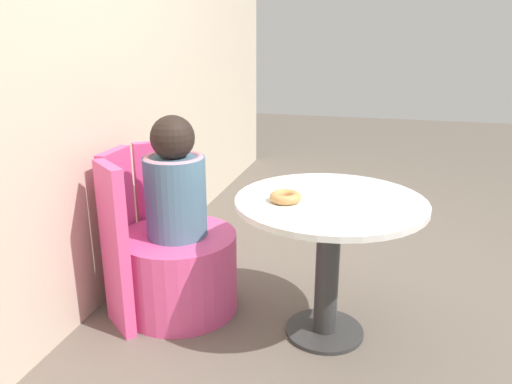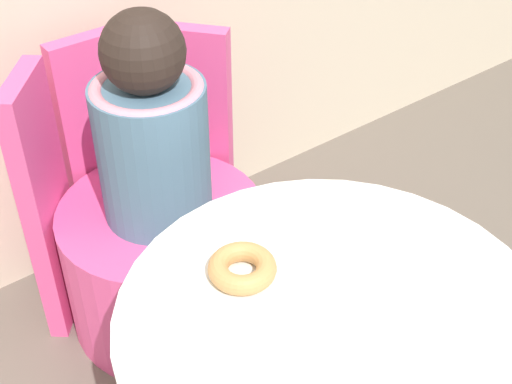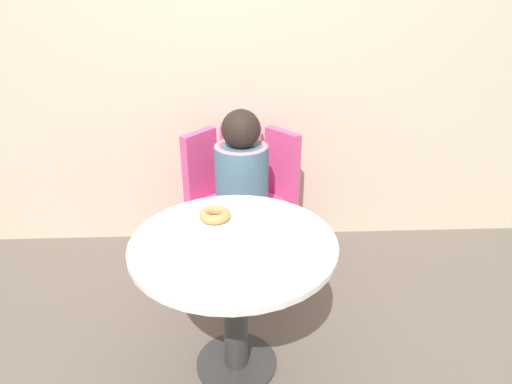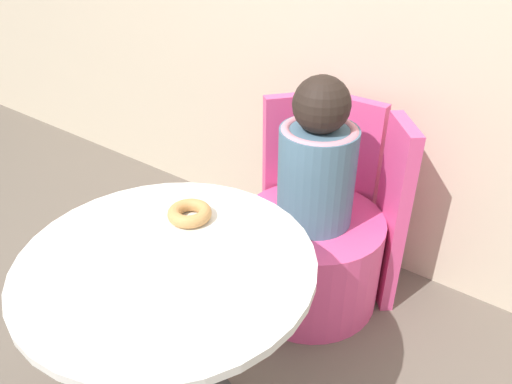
% 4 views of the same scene
% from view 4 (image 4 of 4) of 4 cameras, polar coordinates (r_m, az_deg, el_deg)
% --- Properties ---
extents(round_table, '(0.79, 0.79, 0.63)m').
position_cam_4_polar(round_table, '(1.42, -9.68, -12.11)').
color(round_table, '#333333').
rests_on(round_table, ground_plane).
extents(tub_chair, '(0.55, 0.55, 0.38)m').
position_cam_4_polar(tub_chair, '(2.01, 6.23, -7.51)').
color(tub_chair, '#E54C8C').
rests_on(tub_chair, ground_plane).
extents(booth_backrest, '(0.65, 0.24, 0.76)m').
position_cam_4_polar(booth_backrest, '(2.07, 9.79, -0.11)').
color(booth_backrest, '#E54C8C').
rests_on(booth_backrest, ground_plane).
extents(child_figure, '(0.28, 0.28, 0.56)m').
position_cam_4_polar(child_figure, '(1.77, 7.05, 3.62)').
color(child_figure, slate).
rests_on(child_figure, tub_chair).
extents(donut, '(0.13, 0.13, 0.04)m').
position_cam_4_polar(donut, '(1.45, -7.60, -2.42)').
color(donut, tan).
rests_on(donut, round_table).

